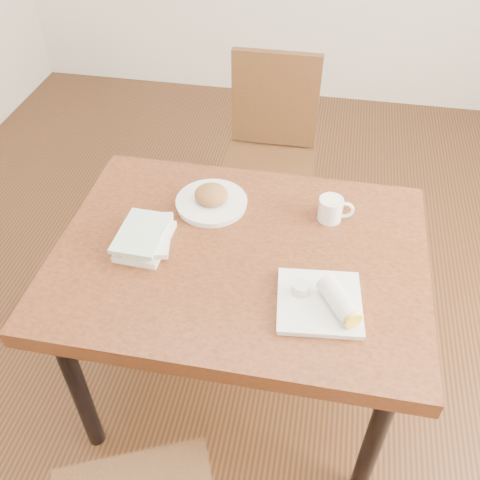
% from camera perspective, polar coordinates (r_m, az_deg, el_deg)
% --- Properties ---
extents(ground, '(4.00, 5.00, 0.01)m').
position_cam_1_polar(ground, '(2.28, 0.00, -14.96)').
color(ground, '#472814').
rests_on(ground, ground).
extents(table, '(1.17, 0.88, 0.75)m').
position_cam_1_polar(table, '(1.75, 0.00, -3.17)').
color(table, brown).
rests_on(table, ground).
extents(chair_far, '(0.42, 0.42, 0.95)m').
position_cam_1_polar(chair_far, '(2.54, 3.26, 9.99)').
color(chair_far, '#4E3016').
rests_on(chair_far, ground).
extents(plate_scone, '(0.25, 0.25, 0.08)m').
position_cam_1_polar(plate_scone, '(1.85, -3.07, 4.32)').
color(plate_scone, white).
rests_on(plate_scone, table).
extents(coffee_mug, '(0.12, 0.08, 0.08)m').
position_cam_1_polar(coffee_mug, '(1.80, 9.75, 3.30)').
color(coffee_mug, white).
rests_on(coffee_mug, table).
extents(plate_burrito, '(0.26, 0.26, 0.08)m').
position_cam_1_polar(plate_burrito, '(1.53, 9.06, -6.49)').
color(plate_burrito, white).
rests_on(plate_burrito, table).
extents(book_stack, '(0.18, 0.23, 0.06)m').
position_cam_1_polar(book_stack, '(1.72, -10.06, 0.32)').
color(book_stack, white).
rests_on(book_stack, table).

